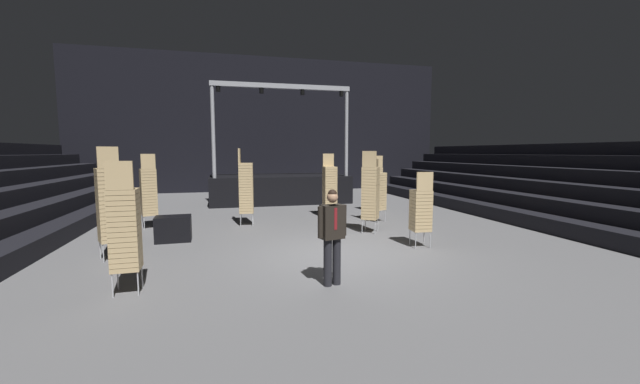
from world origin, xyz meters
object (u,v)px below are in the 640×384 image
object	(u,v)px
chair_stack_front_left	(246,187)
chair_stack_rear_left	(370,192)
chair_stack_mid_centre	(421,209)
chair_stack_rear_right	(109,204)
chair_stack_mid_right	(125,228)
chair_stack_mid_left	(377,190)
chair_stack_rear_centre	(149,191)
man_with_tie	(332,232)
equipment_road_case	(173,229)
chair_stack_front_right	(330,186)
chair_stack_aisle_left	(375,184)
stage_riser	(279,187)

from	to	relation	value
chair_stack_front_left	chair_stack_rear_left	distance (m)	4.01
chair_stack_mid_centre	chair_stack_rear_right	world-z (taller)	chair_stack_rear_right
chair_stack_mid_centre	chair_stack_mid_right	bearing A→B (deg)	-159.41
chair_stack_mid_left	chair_stack_rear_centre	xyz separation A→B (m)	(-7.30, 0.71, 0.08)
man_with_tie	chair_stack_rear_centre	xyz separation A→B (m)	(-4.11, 6.27, 0.18)
chair_stack_front_left	equipment_road_case	xyz separation A→B (m)	(-2.01, -1.78, -0.90)
chair_stack_mid_left	chair_stack_rear_right	bearing A→B (deg)	-96.02
chair_stack_front_right	equipment_road_case	bearing A→B (deg)	25.89
equipment_road_case	chair_stack_rear_centre	bearing A→B (deg)	114.72
chair_stack_front_left	equipment_road_case	bearing A→B (deg)	-42.27
man_with_tie	chair_stack_aisle_left	bearing A→B (deg)	-131.16
chair_stack_mid_right	chair_stack_rear_left	bearing A→B (deg)	29.31
chair_stack_mid_right	chair_stack_front_right	bearing A→B (deg)	47.74
chair_stack_front_right	chair_stack_rear_centre	xyz separation A→B (m)	(-5.94, -0.43, 0.00)
stage_riser	man_with_tie	size ratio (longest dim) A/B	3.70
man_with_tie	chair_stack_front_left	world-z (taller)	chair_stack_front_left
chair_stack_rear_right	chair_stack_rear_centre	distance (m)	3.52
chair_stack_front_left	chair_stack_mid_left	world-z (taller)	chair_stack_front_left
chair_stack_mid_centre	equipment_road_case	size ratio (longest dim) A/B	2.09
chair_stack_aisle_left	chair_stack_mid_centre	bearing A→B (deg)	-110.39
stage_riser	man_with_tie	distance (m)	11.61
chair_stack_rear_left	equipment_road_case	xyz separation A→B (m)	(-5.47, 0.25, -0.86)
stage_riser	chair_stack_rear_left	xyz separation A→B (m)	(1.62, -7.62, 0.50)
chair_stack_front_left	chair_stack_rear_left	bearing A→B (deg)	65.86
stage_riser	chair_stack_rear_right	distance (m)	10.14
man_with_tie	chair_stack_mid_right	distance (m)	3.47
stage_riser	chair_stack_mid_centre	world-z (taller)	stage_riser
chair_stack_mid_centre	chair_stack_mid_left	bearing A→B (deg)	91.41
chair_stack_mid_left	chair_stack_mid_centre	bearing A→B (deg)	-31.41
chair_stack_mid_right	chair_stack_rear_left	world-z (taller)	chair_stack_rear_left
chair_stack_rear_right	equipment_road_case	size ratio (longest dim) A/B	2.75
stage_riser	chair_stack_front_left	xyz separation A→B (m)	(-1.84, -5.59, 0.54)
chair_stack_mid_centre	chair_stack_rear_centre	distance (m)	8.16
chair_stack_front_left	chair_stack_mid_left	bearing A→B (deg)	90.39
chair_stack_mid_right	chair_stack_mid_centre	distance (m)	6.54
chair_stack_mid_left	chair_stack_rear_left	bearing A→B (deg)	-55.84
stage_riser	chair_stack_rear_centre	xyz separation A→B (m)	(-4.80, -5.32, 0.46)
chair_stack_front_left	chair_stack_rear_right	bearing A→B (deg)	-37.56
stage_riser	chair_stack_rear_right	size ratio (longest dim) A/B	2.57
chair_stack_front_right	chair_stack_rear_right	size ratio (longest dim) A/B	0.93
chair_stack_mid_left	chair_stack_front_left	bearing A→B (deg)	-122.44
chair_stack_mid_right	equipment_road_case	size ratio (longest dim) A/B	2.47
man_with_tie	chair_stack_mid_centre	size ratio (longest dim) A/B	0.91
chair_stack_mid_left	chair_stack_rear_right	distance (m)	7.98
chair_stack_mid_left	chair_stack_rear_right	size ratio (longest dim) A/B	0.86
chair_stack_front_left	equipment_road_case	size ratio (longest dim) A/B	2.75
chair_stack_rear_right	chair_stack_front_left	bearing A→B (deg)	21.49
man_with_tie	chair_stack_rear_centre	distance (m)	7.50
chair_stack_mid_right	chair_stack_rear_right	bearing A→B (deg)	108.34
stage_riser	chair_stack_mid_centre	distance (m)	9.74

